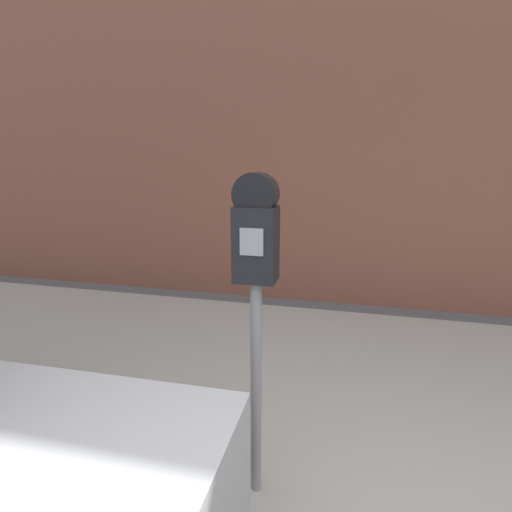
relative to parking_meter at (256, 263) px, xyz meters
name	(u,v)px	position (x,y,z in m)	size (l,w,h in m)	color
sidewalk	(358,385)	(0.50, 1.21, -1.23)	(24.00, 2.80, 0.11)	#ADAAA3
building_facade	(374,34)	(0.50, 3.34, 1.81)	(24.00, 0.30, 6.20)	#935642
parking_meter	(256,263)	(0.00, 0.00, 0.00)	(0.18, 0.15, 1.57)	gray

